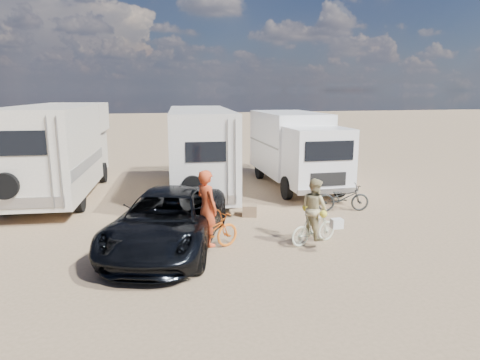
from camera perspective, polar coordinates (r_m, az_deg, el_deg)
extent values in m
plane|color=tan|center=(10.75, 0.81, -10.22)|extent=(140.00, 140.00, 0.00)
imported|color=black|center=(11.26, -9.66, -5.33)|extent=(4.03, 5.85, 1.49)
imported|color=orange|center=(10.95, -4.40, -7.09)|extent=(1.96, 1.37, 0.98)
imported|color=beige|center=(11.63, 9.83, -6.33)|extent=(1.53, 0.84, 0.88)
imported|color=#C4421E|center=(10.81, -4.44, -4.67)|extent=(0.72, 0.84, 1.94)
imported|color=tan|center=(11.52, 9.89, -4.61)|extent=(0.82, 0.93, 1.61)
imported|color=#262926|center=(14.94, 13.59, -2.31)|extent=(1.86, 0.92, 0.93)
cube|color=#226399|center=(11.85, -7.41, -7.11)|extent=(0.56, 0.43, 0.41)
cube|color=#7B6147|center=(14.04, 1.32, -4.07)|extent=(0.58, 0.58, 0.37)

